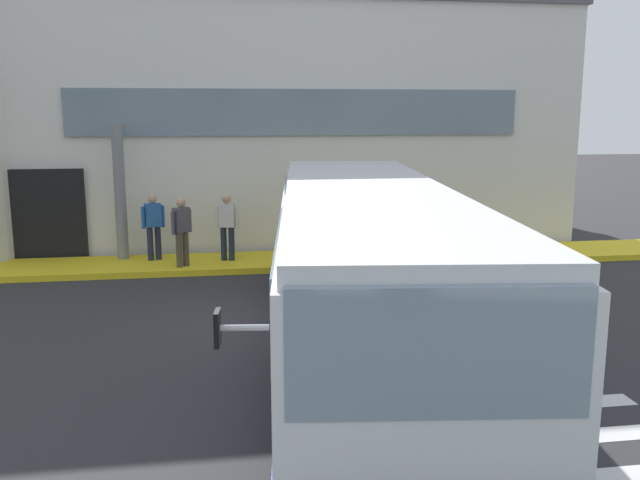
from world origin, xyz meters
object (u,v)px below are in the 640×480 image
(entry_support_column, at_px, (120,193))
(safety_bollard_yellow, at_px, (396,253))
(bus_main_foreground, at_px, (366,273))
(passenger_near_column, at_px, (153,223))
(passenger_at_curb_edge, at_px, (227,222))
(passenger_by_doorway, at_px, (182,228))

(entry_support_column, relative_size, safety_bollard_yellow, 3.74)
(entry_support_column, bearing_deg, bus_main_foreground, -57.80)
(passenger_near_column, xyz_separation_m, passenger_at_curb_edge, (1.83, -0.30, 0.03))
(passenger_near_column, bearing_deg, safety_bollard_yellow, -14.61)
(passenger_by_doorway, height_order, passenger_at_curb_edge, same)
(passenger_near_column, distance_m, passenger_by_doorway, 1.14)
(passenger_by_doorway, bearing_deg, passenger_at_curb_edge, 27.78)
(bus_main_foreground, distance_m, passenger_by_doorway, 6.93)
(entry_support_column, distance_m, passenger_by_doorway, 2.06)
(passenger_at_curb_edge, relative_size, safety_bollard_yellow, 1.86)
(passenger_at_curb_edge, distance_m, safety_bollard_yellow, 4.24)
(passenger_near_column, distance_m, safety_bollard_yellow, 6.06)
(entry_support_column, distance_m, safety_bollard_yellow, 7.01)
(safety_bollard_yellow, bearing_deg, passenger_by_doorway, 172.82)
(entry_support_column, relative_size, passenger_by_doorway, 2.01)
(entry_support_column, height_order, passenger_at_curb_edge, entry_support_column)
(bus_main_foreground, bearing_deg, passenger_near_column, 118.44)
(entry_support_column, height_order, safety_bollard_yellow, entry_support_column)
(passenger_at_curb_edge, xyz_separation_m, safety_bollard_yellow, (4.00, -1.22, -0.66))
(bus_main_foreground, xyz_separation_m, safety_bollard_yellow, (2.00, 5.55, -0.88))
(bus_main_foreground, height_order, passenger_near_column, bus_main_foreground)
(bus_main_foreground, relative_size, passenger_by_doorway, 7.03)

